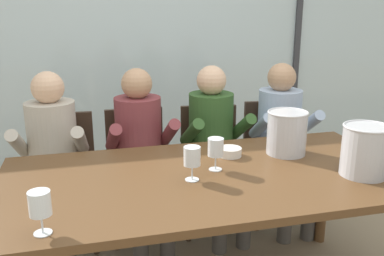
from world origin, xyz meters
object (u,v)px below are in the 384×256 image
object	(u,v)px
dining_table	(209,187)
wine_glass_by_left_taster	(192,158)
person_olive_shirt	(215,139)
wine_glass_center_pour	(216,149)
ice_bucket_primary	(287,132)
wine_glass_near_bucket	(40,205)
chair_right_of_center	(273,150)
person_beige_jumper	(52,152)
tasting_bowl	(230,152)
chair_center	(210,157)
person_pale_blue_shirt	(283,134)
ice_bucket_secondary	(365,150)
person_maroon_top	(141,145)
chair_left_of_center	(137,161)
chair_near_curtain	(64,168)

from	to	relation	value
dining_table	wine_glass_by_left_taster	bearing A→B (deg)	-153.52
person_olive_shirt	wine_glass_center_pour	size ratio (longest dim) A/B	6.97
dining_table	wine_glass_by_left_taster	world-z (taller)	wine_glass_by_left_taster
ice_bucket_primary	wine_glass_near_bucket	world-z (taller)	ice_bucket_primary
chair_right_of_center	dining_table	bearing A→B (deg)	-124.41
person_beige_jumper	wine_glass_near_bucket	xyz separation A→B (m)	(0.05, -1.21, 0.20)
person_olive_shirt	ice_bucket_primary	distance (m)	0.68
chair_right_of_center	ice_bucket_primary	distance (m)	0.87
wine_glass_by_left_taster	wine_glass_center_pour	size ratio (longest dim) A/B	1.00
ice_bucket_primary	tasting_bowl	world-z (taller)	ice_bucket_primary
chair_center	tasting_bowl	distance (m)	0.74
person_pale_blue_shirt	ice_bucket_secondary	distance (m)	1.02
wine_glass_by_left_taster	ice_bucket_secondary	bearing A→B (deg)	-9.97
chair_center	wine_glass_center_pour	xyz separation A→B (m)	(-0.23, -0.86, 0.37)
wine_glass_by_left_taster	person_beige_jumper	bearing A→B (deg)	130.52
person_maroon_top	wine_glass_by_left_taster	world-z (taller)	person_maroon_top
chair_left_of_center	chair_right_of_center	world-z (taller)	same
chair_near_curtain	person_pale_blue_shirt	xyz separation A→B (m)	(1.58, -0.15, 0.17)
chair_center	ice_bucket_secondary	distance (m)	1.27
chair_left_of_center	wine_glass_by_left_taster	bearing A→B (deg)	-81.16
dining_table	chair_near_curtain	bearing A→B (deg)	129.12
wine_glass_by_left_taster	wine_glass_near_bucket	size ratio (longest dim) A/B	1.00
chair_center	person_maroon_top	distance (m)	0.57
wine_glass_by_left_taster	wine_glass_center_pour	xyz separation A→B (m)	(0.15, 0.10, 0.00)
ice_bucket_secondary	wine_glass_center_pour	xyz separation A→B (m)	(-0.71, 0.25, -0.02)
chair_right_of_center	wine_glass_by_left_taster	size ratio (longest dim) A/B	5.13
dining_table	person_beige_jumper	world-z (taller)	person_beige_jumper
person_olive_shirt	dining_table	bearing A→B (deg)	-114.68
person_maroon_top	chair_right_of_center	bearing A→B (deg)	3.37
wine_glass_near_bucket	tasting_bowl	bearing A→B (deg)	33.23
dining_table	person_pale_blue_shirt	world-z (taller)	person_pale_blue_shirt
person_pale_blue_shirt	ice_bucket_primary	world-z (taller)	person_pale_blue_shirt
chair_left_of_center	tasting_bowl	xyz separation A→B (m)	(0.46, -0.72, 0.28)
chair_near_curtain	ice_bucket_primary	distance (m)	1.55
person_beige_jumper	wine_glass_by_left_taster	bearing A→B (deg)	-44.69
chair_center	person_maroon_top	bearing A→B (deg)	-159.76
chair_right_of_center	chair_left_of_center	bearing A→B (deg)	-174.74
wine_glass_center_pour	person_maroon_top	bearing A→B (deg)	111.63
wine_glass_by_left_taster	ice_bucket_primary	bearing A→B (deg)	21.39
person_maroon_top	person_olive_shirt	xyz separation A→B (m)	(0.53, 0.00, 0.00)
chair_right_of_center	person_olive_shirt	distance (m)	0.57
dining_table	ice_bucket_primary	xyz separation A→B (m)	(0.53, 0.20, 0.20)
dining_table	wine_glass_by_left_taster	distance (m)	0.22
chair_center	wine_glass_near_bucket	world-z (taller)	wine_glass_near_bucket
tasting_bowl	wine_glass_center_pour	bearing A→B (deg)	-128.71
person_olive_shirt	chair_center	bearing A→B (deg)	85.16
person_beige_jumper	dining_table	bearing A→B (deg)	-39.14
wine_glass_near_bucket	wine_glass_center_pour	size ratio (longest dim) A/B	1.00
chair_left_of_center	person_maroon_top	size ratio (longest dim) A/B	0.74
wine_glass_center_pour	wine_glass_near_bucket	bearing A→B (deg)	-151.11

